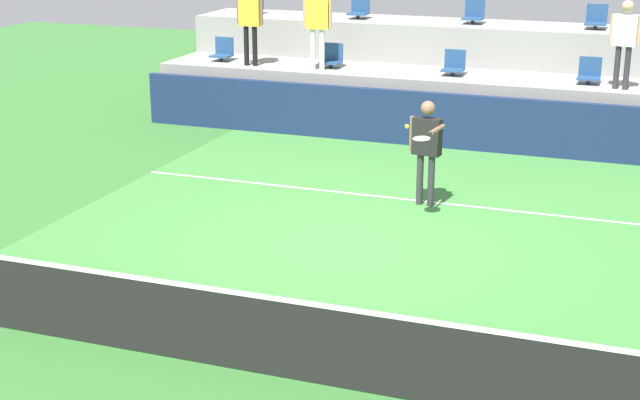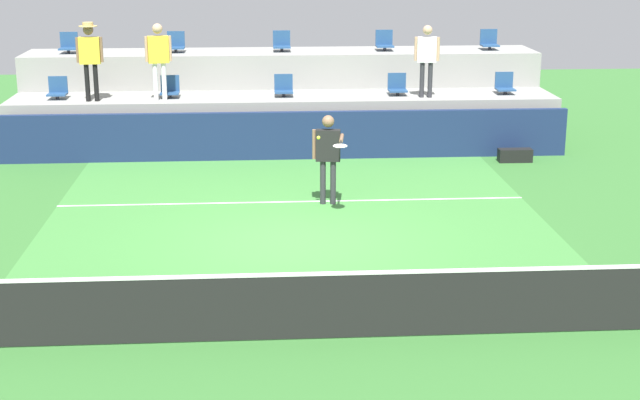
{
  "view_description": "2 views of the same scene",
  "coord_description": "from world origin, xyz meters",
  "px_view_note": "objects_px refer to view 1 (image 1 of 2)",
  "views": [
    {
      "loc": [
        4.15,
        -12.24,
        4.81
      ],
      "look_at": [
        -0.11,
        -0.61,
        0.85
      ],
      "focal_mm": 53.51,
      "sensor_mm": 36.0,
      "label": 1
    },
    {
      "loc": [
        -0.65,
        -15.11,
        5.04
      ],
      "look_at": [
        0.34,
        -0.3,
        0.8
      ],
      "focal_mm": 52.89,
      "sensor_mm": 36.0,
      "label": 2
    }
  ],
  "objects_px": {
    "stadium_chair_upper_left": "(359,9)",
    "tennis_player": "(426,142)",
    "spectator_with_hat": "(250,14)",
    "spectator_leaning_on_rail": "(625,36)",
    "stadium_chair_lower_right": "(589,73)",
    "stadium_chair_upper_right": "(596,19)",
    "spectator_in_white": "(317,19)",
    "tennis_ball": "(407,126)",
    "stadium_chair_lower_center": "(454,65)",
    "stadium_chair_lower_far_left": "(223,51)",
    "stadium_chair_lower_left": "(332,58)",
    "stadium_chair_upper_center": "(474,14)",
    "stadium_chair_upper_far_left": "(254,5)"
  },
  "relations": [
    {
      "from": "tennis_player",
      "to": "spectator_in_white",
      "type": "height_order",
      "value": "spectator_in_white"
    },
    {
      "from": "stadium_chair_lower_far_left",
      "to": "spectator_leaning_on_rail",
      "type": "xyz_separation_m",
      "value": [
        8.67,
        -0.38,
        0.81
      ]
    },
    {
      "from": "stadium_chair_lower_center",
      "to": "stadium_chair_upper_far_left",
      "type": "xyz_separation_m",
      "value": [
        -5.33,
        1.8,
        0.85
      ]
    },
    {
      "from": "stadium_chair_upper_left",
      "to": "spectator_in_white",
      "type": "bearing_deg",
      "value": -95.85
    },
    {
      "from": "stadium_chair_lower_center",
      "to": "spectator_leaning_on_rail",
      "type": "distance_m",
      "value": 3.48
    },
    {
      "from": "stadium_chair_lower_center",
      "to": "tennis_ball",
      "type": "height_order",
      "value": "stadium_chair_lower_center"
    },
    {
      "from": "stadium_chair_upper_left",
      "to": "stadium_chair_upper_right",
      "type": "xyz_separation_m",
      "value": [
        5.31,
        0.0,
        0.0
      ]
    },
    {
      "from": "tennis_player",
      "to": "spectator_with_hat",
      "type": "height_order",
      "value": "spectator_with_hat"
    },
    {
      "from": "stadium_chair_upper_center",
      "to": "spectator_with_hat",
      "type": "distance_m",
      "value": 4.97
    },
    {
      "from": "spectator_with_hat",
      "to": "spectator_in_white",
      "type": "height_order",
      "value": "spectator_with_hat"
    },
    {
      "from": "stadium_chair_upper_center",
      "to": "spectator_with_hat",
      "type": "height_order",
      "value": "spectator_with_hat"
    },
    {
      "from": "stadium_chair_lower_left",
      "to": "stadium_chair_upper_right",
      "type": "distance_m",
      "value": 5.7
    },
    {
      "from": "stadium_chair_lower_far_left",
      "to": "spectator_in_white",
      "type": "relative_size",
      "value": 0.29
    },
    {
      "from": "stadium_chair_lower_center",
      "to": "stadium_chair_upper_center",
      "type": "height_order",
      "value": "stadium_chair_upper_center"
    },
    {
      "from": "stadium_chair_lower_center",
      "to": "tennis_player",
      "type": "bearing_deg",
      "value": -82.2
    },
    {
      "from": "spectator_with_hat",
      "to": "spectator_in_white",
      "type": "relative_size",
      "value": 1.02
    },
    {
      "from": "stadium_chair_upper_left",
      "to": "stadium_chair_upper_center",
      "type": "bearing_deg",
      "value": 0.0
    },
    {
      "from": "stadium_chair_lower_far_left",
      "to": "stadium_chair_lower_center",
      "type": "height_order",
      "value": "same"
    },
    {
      "from": "stadium_chair_upper_far_left",
      "to": "stadium_chair_upper_left",
      "type": "relative_size",
      "value": 1.0
    },
    {
      "from": "spectator_leaning_on_rail",
      "to": "tennis_ball",
      "type": "xyz_separation_m",
      "value": [
        -2.88,
        -5.09,
        -0.87
      ]
    },
    {
      "from": "stadium_chair_lower_right",
      "to": "tennis_ball",
      "type": "distance_m",
      "value": 5.92
    },
    {
      "from": "stadium_chair_lower_right",
      "to": "stadium_chair_upper_center",
      "type": "xyz_separation_m",
      "value": [
        -2.72,
        1.8,
        0.85
      ]
    },
    {
      "from": "spectator_with_hat",
      "to": "spectator_leaning_on_rail",
      "type": "height_order",
      "value": "spectator_with_hat"
    },
    {
      "from": "stadium_chair_upper_far_left",
      "to": "stadium_chair_upper_right",
      "type": "bearing_deg",
      "value": 0.0
    },
    {
      "from": "stadium_chair_lower_far_left",
      "to": "stadium_chair_upper_center",
      "type": "height_order",
      "value": "stadium_chair_upper_center"
    },
    {
      "from": "stadium_chair_upper_left",
      "to": "tennis_player",
      "type": "relative_size",
      "value": 0.3
    },
    {
      "from": "stadium_chair_upper_right",
      "to": "spectator_with_hat",
      "type": "height_order",
      "value": "spectator_with_hat"
    },
    {
      "from": "stadium_chair_lower_right",
      "to": "spectator_with_hat",
      "type": "bearing_deg",
      "value": -176.94
    },
    {
      "from": "stadium_chair_lower_right",
      "to": "stadium_chair_upper_center",
      "type": "height_order",
      "value": "stadium_chair_upper_center"
    },
    {
      "from": "stadium_chair_lower_right",
      "to": "stadium_chair_upper_right",
      "type": "xyz_separation_m",
      "value": [
        -0.09,
        1.8,
        0.85
      ]
    },
    {
      "from": "stadium_chair_lower_right",
      "to": "spectator_leaning_on_rail",
      "type": "distance_m",
      "value": 1.09
    },
    {
      "from": "spectator_leaning_on_rail",
      "to": "stadium_chair_lower_far_left",
      "type": "bearing_deg",
      "value": 177.47
    },
    {
      "from": "stadium_chair_lower_right",
      "to": "stadium_chair_upper_right",
      "type": "distance_m",
      "value": 1.99
    },
    {
      "from": "tennis_player",
      "to": "spectator_leaning_on_rail",
      "type": "xyz_separation_m",
      "value": [
        2.67,
        4.65,
        1.21
      ]
    },
    {
      "from": "stadium_chair_lower_center",
      "to": "stadium_chair_upper_center",
      "type": "xyz_separation_m",
      "value": [
        0.01,
        1.8,
        0.85
      ]
    },
    {
      "from": "spectator_in_white",
      "to": "tennis_ball",
      "type": "height_order",
      "value": "spectator_in_white"
    },
    {
      "from": "stadium_chair_lower_left",
      "to": "spectator_in_white",
      "type": "bearing_deg",
      "value": -116.42
    },
    {
      "from": "tennis_player",
      "to": "tennis_ball",
      "type": "xyz_separation_m",
      "value": [
        -0.22,
        -0.43,
        0.34
      ]
    },
    {
      "from": "stadium_chair_lower_far_left",
      "to": "stadium_chair_lower_right",
      "type": "height_order",
      "value": "same"
    },
    {
      "from": "stadium_chair_upper_center",
      "to": "tennis_player",
      "type": "relative_size",
      "value": 0.3
    },
    {
      "from": "spectator_with_hat",
      "to": "stadium_chair_upper_far_left",
      "type": "bearing_deg",
      "value": 112.07
    },
    {
      "from": "spectator_in_white",
      "to": "tennis_ball",
      "type": "distance_m",
      "value": 6.17
    },
    {
      "from": "stadium_chair_lower_far_left",
      "to": "stadium_chair_upper_left",
      "type": "bearing_deg",
      "value": 34.15
    },
    {
      "from": "stadium_chair_lower_left",
      "to": "tennis_ball",
      "type": "relative_size",
      "value": 7.65
    },
    {
      "from": "stadium_chair_upper_center",
      "to": "spectator_in_white",
      "type": "bearing_deg",
      "value": -143.0
    },
    {
      "from": "stadium_chair_lower_right",
      "to": "spectator_in_white",
      "type": "distance_m",
      "value": 5.7
    },
    {
      "from": "tennis_player",
      "to": "spectator_leaning_on_rail",
      "type": "height_order",
      "value": "spectator_leaning_on_rail"
    },
    {
      "from": "stadium_chair_upper_right",
      "to": "stadium_chair_lower_left",
      "type": "bearing_deg",
      "value": -161.38
    },
    {
      "from": "spectator_in_white",
      "to": "tennis_ball",
      "type": "bearing_deg",
      "value": -56.56
    },
    {
      "from": "stadium_chair_lower_far_left",
      "to": "stadium_chair_upper_right",
      "type": "height_order",
      "value": "stadium_chair_upper_right"
    }
  ]
}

